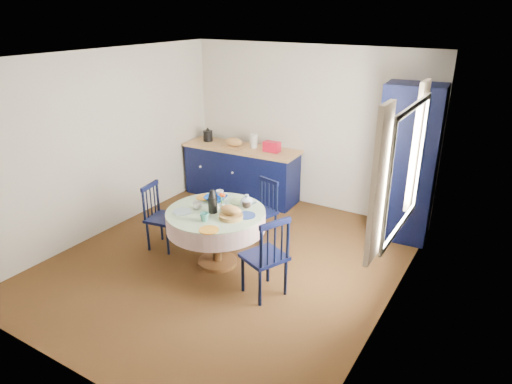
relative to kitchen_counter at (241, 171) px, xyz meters
The scene contains 17 objects.
floor 2.19m from the kitchen_counter, 62.21° to the right, with size 4.50×4.50×0.00m, color black.
ceiling 2.97m from the kitchen_counter, 62.21° to the right, with size 4.50×4.50×0.00m, color white.
wall_back 1.33m from the kitchen_counter, 19.26° to the left, with size 4.00×0.02×2.50m, color beige.
wall_left 2.29m from the kitchen_counter, 117.72° to the right, with size 0.02×4.50×2.50m, color beige.
wall_right 3.64m from the kitchen_counter, 32.33° to the right, with size 0.02×4.50×2.50m, color beige.
window 3.53m from the kitchen_counter, 28.43° to the right, with size 0.10×1.74×1.45m.
kitchen_counter is the anchor object (origin of this frame).
pantry_cabinet 2.73m from the kitchen_counter, ahead, with size 0.78×0.59×2.11m.
dining_table 2.21m from the kitchen_counter, 64.85° to the right, with size 1.20×1.20×1.00m.
chair_left 2.01m from the kitchen_counter, 88.97° to the right, with size 0.43×0.45×0.88m.
chair_far 1.54m from the kitchen_counter, 46.58° to the right, with size 0.46×0.45×0.85m.
chair_right 2.88m from the kitchen_counter, 51.70° to the right, with size 0.55×0.56×0.97m.
mug_a 2.20m from the kitchen_counter, 71.24° to the right, with size 0.12×0.12×0.09m, color silver.
mug_b 2.51m from the kitchen_counter, 66.75° to the right, with size 0.11×0.11×0.10m, color #33786F.
mug_c 2.12m from the kitchen_counter, 55.32° to the right, with size 0.11×0.11×0.09m, color black.
mug_d 1.80m from the kitchen_counter, 66.03° to the right, with size 0.10×0.10×0.09m, color silver.
cobalt_bowl 1.92m from the kitchen_counter, 66.88° to the right, with size 0.27×0.27×0.07m, color navy.
Camera 1 is at (2.91, -4.10, 2.99)m, focal length 32.00 mm.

